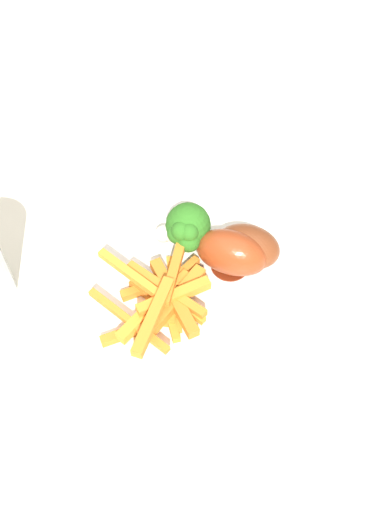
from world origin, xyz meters
The scene contains 8 objects.
ground_plane centered at (0.00, 0.00, 0.00)m, with size 6.00×6.00×0.00m, color #333338.
dining_table centered at (0.00, 0.00, 0.61)m, with size 1.29×0.71×0.71m.
dinner_plate centered at (0.07, 0.02, 0.72)m, with size 0.28×0.28×0.01m, color white.
broccoli_floret_front centered at (0.04, 0.02, 0.76)m, with size 0.06×0.05×0.06m.
carrot_fries_pile centered at (0.12, -0.01, 0.74)m, with size 0.13×0.13×0.04m.
chicken_drumstick_near centered at (0.06, 0.07, 0.74)m, with size 0.07×0.12×0.04m.
chicken_drumstick_far centered at (0.06, 0.06, 0.75)m, with size 0.07×0.12×0.05m.
fork centered at (-0.42, -0.08, 0.71)m, with size 0.19×0.01×0.01m, color silver.
Camera 1 is at (0.43, 0.01, 1.24)m, focal length 41.06 mm.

